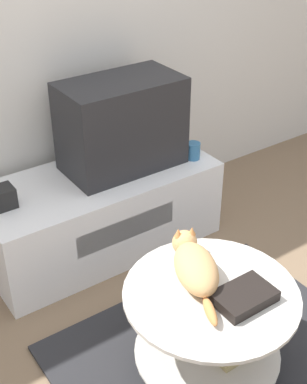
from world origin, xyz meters
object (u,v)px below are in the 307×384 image
object	(u,v)px
tv	(122,125)
dvd_box	(244,297)
cat	(194,265)
speaker	(3,197)

from	to	relation	value
tv	dvd_box	bearing A→B (deg)	-99.04
tv	cat	xyz separation A→B (m)	(-0.27, -1.00, -0.20)
speaker	tv	bearing A→B (deg)	1.97
tv	cat	size ratio (longest dim) A/B	1.31
cat	speaker	bearing A→B (deg)	48.98
tv	speaker	size ratio (longest dim) A/B	6.07
dvd_box	speaker	bearing A→B (deg)	113.95
speaker	dvd_box	distance (m)	1.33
speaker	cat	size ratio (longest dim) A/B	0.22
dvd_box	cat	size ratio (longest dim) A/B	0.48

